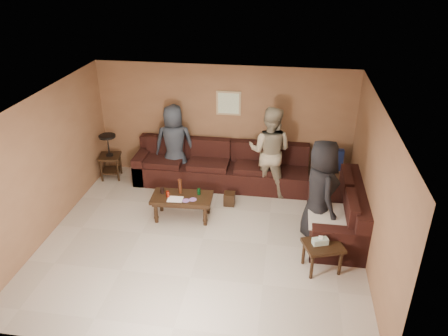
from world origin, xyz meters
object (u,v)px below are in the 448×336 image
(end_table_left, at_px, (110,156))
(sectional_sofa, at_px, (256,185))
(person_middle, at_px, (270,151))
(person_right, at_px, (320,191))
(side_table_right, at_px, (322,248))
(coffee_table, at_px, (182,199))
(person_left, at_px, (174,144))
(waste_bin, at_px, (229,199))

(end_table_left, bearing_deg, sectional_sofa, -7.87)
(sectional_sofa, relative_size, person_middle, 2.48)
(person_right, bearing_deg, side_table_right, 165.93)
(coffee_table, xyz_separation_m, person_middle, (1.55, 1.25, 0.54))
(coffee_table, relative_size, person_middle, 0.62)
(side_table_right, bearing_deg, person_right, 92.46)
(person_left, bearing_deg, end_table_left, -4.98)
(end_table_left, bearing_deg, person_left, 4.91)
(coffee_table, height_order, side_table_right, coffee_table)
(sectional_sofa, distance_m, end_table_left, 3.31)
(sectional_sofa, height_order, person_left, person_left)
(person_left, bearing_deg, coffee_table, 98.76)
(end_table_left, height_order, waste_bin, end_table_left)
(person_middle, distance_m, person_right, 1.74)
(waste_bin, bearing_deg, end_table_left, 164.69)
(person_left, bearing_deg, person_middle, 163.63)
(coffee_table, bearing_deg, person_right, -4.78)
(person_left, bearing_deg, waste_bin, 136.34)
(sectional_sofa, bearing_deg, person_right, -43.69)
(side_table_right, distance_m, waste_bin, 2.45)
(side_table_right, height_order, waste_bin, side_table_right)
(side_table_right, bearing_deg, sectional_sofa, 120.71)
(coffee_table, distance_m, waste_bin, 1.05)
(sectional_sofa, xyz_separation_m, side_table_right, (1.21, -2.03, 0.09))
(coffee_table, distance_m, person_middle, 2.06)
(side_table_right, bearing_deg, coffee_table, 156.06)
(waste_bin, xyz_separation_m, person_middle, (0.73, 0.65, 0.81))
(end_table_left, height_order, side_table_right, end_table_left)
(person_left, height_order, person_right, person_right)
(person_left, distance_m, person_middle, 2.06)
(waste_bin, bearing_deg, person_right, -25.79)
(sectional_sofa, bearing_deg, coffee_table, -145.70)
(coffee_table, bearing_deg, sectional_sofa, 34.30)
(end_table_left, xyz_separation_m, person_left, (1.45, 0.12, 0.33))
(person_middle, bearing_deg, person_right, 133.60)
(sectional_sofa, bearing_deg, waste_bin, -149.15)
(waste_bin, relative_size, person_left, 0.15)
(waste_bin, height_order, person_middle, person_middle)
(sectional_sofa, xyz_separation_m, end_table_left, (-3.28, 0.45, 0.21))
(end_table_left, bearing_deg, side_table_right, -28.99)
(person_right, bearing_deg, sectional_sofa, 29.78)
(waste_bin, height_order, person_right, person_right)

